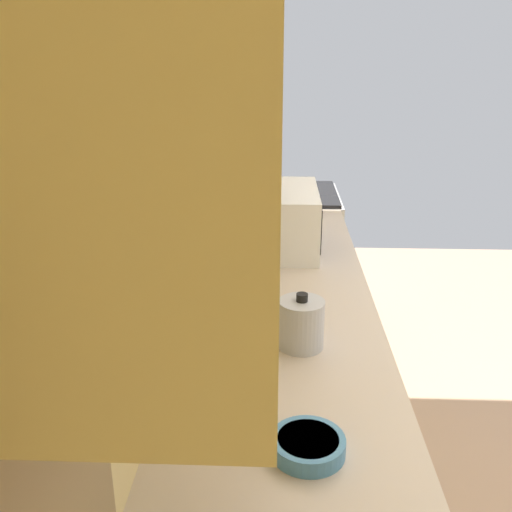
# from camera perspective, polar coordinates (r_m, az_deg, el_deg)

# --- Properties ---
(wall_back) EXTENTS (4.20, 0.12, 2.66)m
(wall_back) POSITION_cam_1_polar(r_m,az_deg,el_deg) (1.88, -8.81, 5.96)
(wall_back) COLOR #EBCD82
(wall_back) RESTS_ON ground_plane
(counter_run) EXTENTS (3.34, 0.67, 0.92)m
(counter_run) POSITION_cam_1_polar(r_m,az_deg,el_deg) (1.95, 2.41, -22.58)
(counter_run) COLOR #D8D075
(counter_run) RESTS_ON ground_plane
(upper_cabinets) EXTENTS (2.09, 0.30, 0.66)m
(upper_cabinets) POSITION_cam_1_polar(r_m,az_deg,el_deg) (1.43, -3.89, 20.29)
(upper_cabinets) COLOR #E0C877
(window_back_wall) EXTENTS (0.54, 0.02, 0.69)m
(window_back_wall) POSITION_cam_1_polar(r_m,az_deg,el_deg) (0.74, -22.78, -19.44)
(window_back_wall) COLOR #997A4C
(oven_range) EXTENTS (0.65, 0.69, 1.10)m
(oven_range) POSITION_cam_1_polar(r_m,az_deg,el_deg) (3.66, 2.74, -0.62)
(oven_range) COLOR #B7BABF
(oven_range) RESTS_ON ground_plane
(microwave) EXTENTS (0.51, 0.36, 0.27)m
(microwave) POSITION_cam_1_polar(r_m,az_deg,el_deg) (2.56, 2.23, 3.76)
(microwave) COLOR white
(microwave) RESTS_ON counter_run
(bowl) EXTENTS (0.17, 0.17, 0.04)m
(bowl) POSITION_cam_1_polar(r_m,az_deg,el_deg) (1.36, 5.24, -18.36)
(bowl) COLOR #4C8CBF
(bowl) RESTS_ON counter_run
(kettle) EXTENTS (0.19, 0.14, 0.18)m
(kettle) POSITION_cam_1_polar(r_m,az_deg,el_deg) (1.74, 4.57, -6.76)
(kettle) COLOR #B7BABF
(kettle) RESTS_ON counter_run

